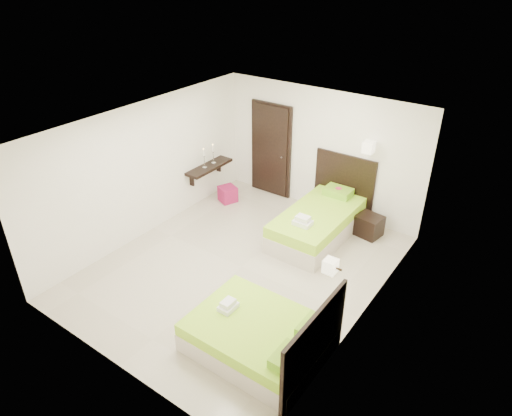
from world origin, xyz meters
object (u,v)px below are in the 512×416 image
Objects in this scene: bed_double at (262,337)px; ottoman at (228,194)px; nightstand at (369,226)px; bed_single at (320,220)px.

bed_double reaches higher than ottoman.
bed_double is 3.87× the size of nightstand.
bed_single reaches higher than nightstand.
bed_single is at bearing -1.35° from ottoman.
bed_double reaches higher than nightstand.
ottoman is at bearing -161.49° from nightstand.
bed_double is at bearing -80.48° from nightstand.
bed_double is 3.71m from nightstand.
ottoman is (-2.35, 0.06, -0.15)m from bed_single.
nightstand is (0.79, 0.56, -0.12)m from bed_single.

